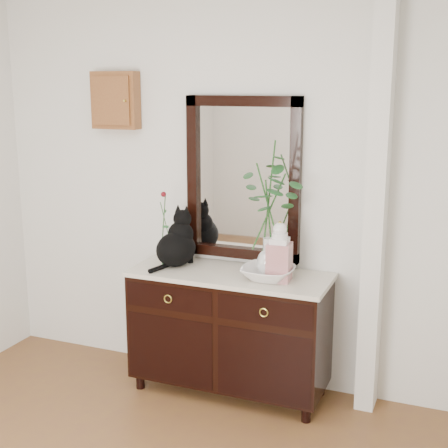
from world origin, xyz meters
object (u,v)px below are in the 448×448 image
at_px(lotus_bowl, 268,273).
at_px(ginger_jar, 279,251).
at_px(sideboard, 230,326).
at_px(cat, 176,238).

xyz_separation_m(lotus_bowl, ginger_jar, (0.07, 0.00, 0.15)).
xyz_separation_m(sideboard, ginger_jar, (0.35, -0.04, 0.57)).
distance_m(cat, ginger_jar, 0.75).
bearing_deg(lotus_bowl, sideboard, 171.50).
height_order(sideboard, cat, cat).
distance_m(cat, lotus_bowl, 0.70).
bearing_deg(cat, lotus_bowl, 7.68).
distance_m(sideboard, lotus_bowl, 0.50).
bearing_deg(ginger_jar, sideboard, 173.40).
distance_m(sideboard, ginger_jar, 0.67).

